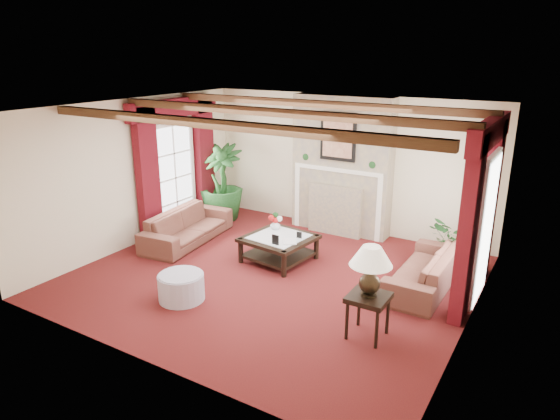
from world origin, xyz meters
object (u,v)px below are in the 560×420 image
Objects in this scene: sofa_left at (187,221)px; ottoman at (181,287)px; sofa_right at (425,263)px; potted_palm at (222,199)px; side_table at (368,316)px; coffee_table at (279,249)px.

sofa_left is 3.13× the size of ottoman.
potted_palm is at bearing -101.57° from sofa_right.
side_table is at bearing -114.56° from sofa_left.
potted_palm is 2.55× the size of ottoman.
potted_palm reaches higher than side_table.
side_table reaches higher than ottoman.
sofa_right is at bearing 13.98° from coffee_table.
ottoman is at bearing -61.98° from potted_palm.
side_table is at bearing -6.58° from sofa_right.
coffee_table is (1.97, 0.12, -0.18)m from sofa_left.
sofa_right is 2.47m from coffee_table.
sofa_right is 2.96× the size of ottoman.
potted_palm is 1.60× the size of coffee_table.
ottoman is (-0.49, -1.96, -0.02)m from coffee_table.
potted_palm is at bearing 147.89° from side_table.
ottoman is (1.74, -3.26, -0.26)m from potted_palm.
potted_palm reaches higher than sofa_right.
sofa_left is 4.41m from side_table.
sofa_right is (4.42, 0.43, -0.01)m from sofa_left.
side_table is (4.44, -2.79, -0.16)m from potted_palm.
ottoman is at bearing -147.59° from sofa_left.
ottoman is (1.49, -1.84, -0.21)m from sofa_left.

